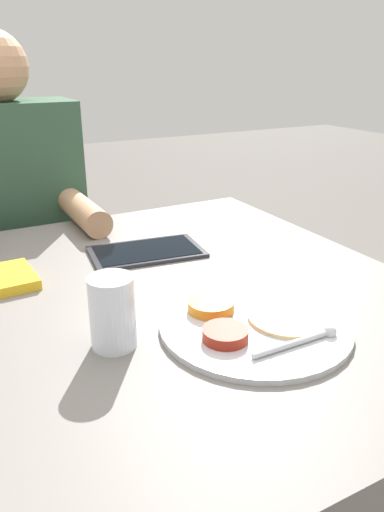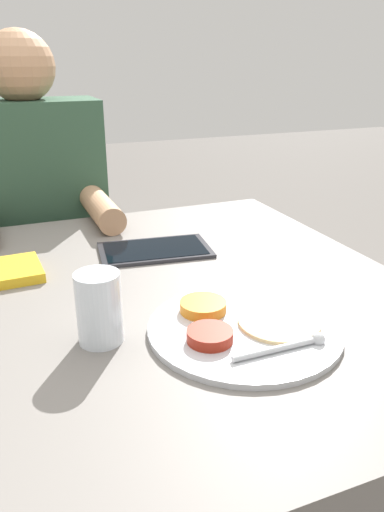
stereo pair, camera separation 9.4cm
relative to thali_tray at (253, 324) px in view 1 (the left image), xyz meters
The scene contains 5 objects.
dining_table 0.42m from the thali_tray, 119.37° to the left, with size 1.02×1.02×0.70m.
thali_tray is the anchor object (origin of this frame).
tablet_device 0.39m from the thali_tray, 93.03° to the left, with size 0.26×0.18×0.01m.
person_diner 0.91m from the thali_tray, 104.78° to the left, with size 0.40×0.46×1.18m.
drinking_glass 0.23m from the thali_tray, 165.09° to the left, with size 0.07×0.07×0.11m.
Camera 1 is at (-0.32, -0.77, 1.11)m, focal length 35.00 mm.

